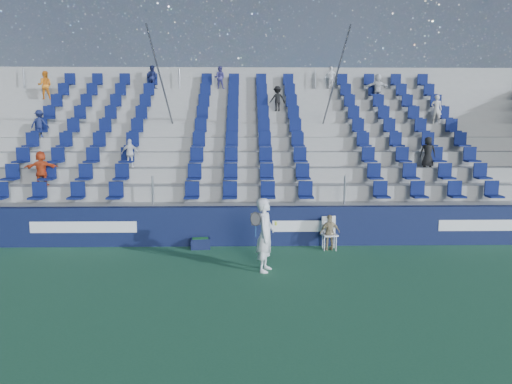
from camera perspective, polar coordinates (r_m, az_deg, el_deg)
The scene contains 7 objects.
ground at distance 12.41m, azimuth -0.65°, elevation -9.59°, with size 70.00×70.00×0.00m, color #2D6944.
sponsor_wall at distance 15.31m, azimuth -0.77°, elevation -3.90°, with size 24.00×0.32×1.20m.
grandstand at distance 20.14m, azimuth -0.93°, elevation 3.33°, with size 24.00×8.17×6.63m.
tennis_player at distance 12.59m, azimuth 1.07°, elevation -4.92°, with size 0.70×0.77×1.87m.
line_judge_chair at distance 15.04m, azimuth 8.34°, elevation -4.38°, with size 0.49×0.50×0.97m.
line_judge at distance 14.90m, azimuth 8.43°, elevation -4.60°, with size 0.62×0.26×1.06m, color tan.
ball_bin at distance 15.07m, azimuth -6.38°, elevation -5.80°, with size 0.61×0.44×0.32m.
Camera 1 is at (-0.12, -11.84, 3.72)m, focal length 35.00 mm.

